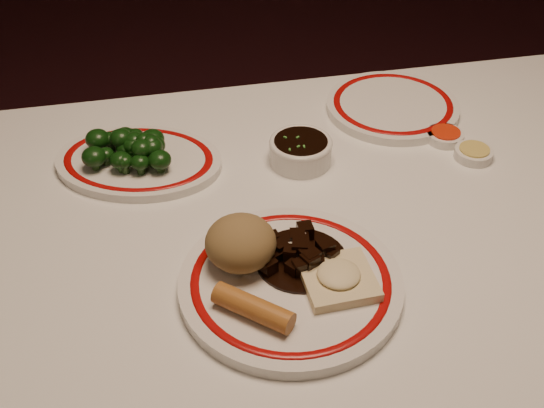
{
  "coord_description": "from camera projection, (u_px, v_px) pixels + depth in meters",
  "views": [
    {
      "loc": [
        -0.26,
        -0.71,
        1.41
      ],
      "look_at": [
        -0.11,
        0.02,
        0.8
      ],
      "focal_mm": 45.0,
      "sensor_mm": 36.0,
      "label": 1
    }
  ],
  "objects": [
    {
      "name": "dining_table",
      "position": [
        345.0,
        273.0,
        1.06
      ],
      "size": [
        1.2,
        0.9,
        0.75
      ],
      "color": "white",
      "rests_on": "ground"
    },
    {
      "name": "main_plate",
      "position": [
        291.0,
        283.0,
        0.9
      ],
      "size": [
        0.34,
        0.34,
        0.02
      ],
      "color": "white",
      "rests_on": "dining_table"
    },
    {
      "name": "rice_mound",
      "position": [
        241.0,
        243.0,
        0.9
      ],
      "size": [
        0.1,
        0.1,
        0.07
      ],
      "primitive_type": "ellipsoid",
      "color": "olive",
      "rests_on": "main_plate"
    },
    {
      "name": "spring_roll",
      "position": [
        253.0,
        308.0,
        0.84
      ],
      "size": [
        0.1,
        0.09,
        0.03
      ],
      "primitive_type": "cylinder",
      "rotation": [
        1.57,
        0.0,
        0.84
      ],
      "color": "#B46E2C",
      "rests_on": "main_plate"
    },
    {
      "name": "fried_wonton",
      "position": [
        338.0,
        278.0,
        0.88
      ],
      "size": [
        0.09,
        0.09,
        0.03
      ],
      "color": "beige",
      "rests_on": "main_plate"
    },
    {
      "name": "stirfry_heap",
      "position": [
        301.0,
        254.0,
        0.92
      ],
      "size": [
        0.13,
        0.13,
        0.03
      ],
      "color": "black",
      "rests_on": "main_plate"
    },
    {
      "name": "broccoli_plate",
      "position": [
        139.0,
        161.0,
        1.12
      ],
      "size": [
        0.32,
        0.3,
        0.02
      ],
      "color": "white",
      "rests_on": "dining_table"
    },
    {
      "name": "broccoli_pile",
      "position": [
        131.0,
        147.0,
        1.09
      ],
      "size": [
        0.14,
        0.12,
        0.05
      ],
      "color": "#23471C",
      "rests_on": "broccoli_plate"
    },
    {
      "name": "soy_bowl",
      "position": [
        301.0,
        152.0,
        1.12
      ],
      "size": [
        0.1,
        0.1,
        0.04
      ],
      "color": "white",
      "rests_on": "dining_table"
    },
    {
      "name": "sweet_sour_dish",
      "position": [
        445.0,
        136.0,
        1.18
      ],
      "size": [
        0.06,
        0.06,
        0.02
      ],
      "color": "white",
      "rests_on": "dining_table"
    },
    {
      "name": "mustard_dish",
      "position": [
        474.0,
        153.0,
        1.14
      ],
      "size": [
        0.06,
        0.06,
        0.02
      ],
      "color": "white",
      "rests_on": "dining_table"
    },
    {
      "name": "far_plate",
      "position": [
        393.0,
        106.0,
        1.25
      ],
      "size": [
        0.3,
        0.3,
        0.02
      ],
      "color": "white",
      "rests_on": "dining_table"
    }
  ]
}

